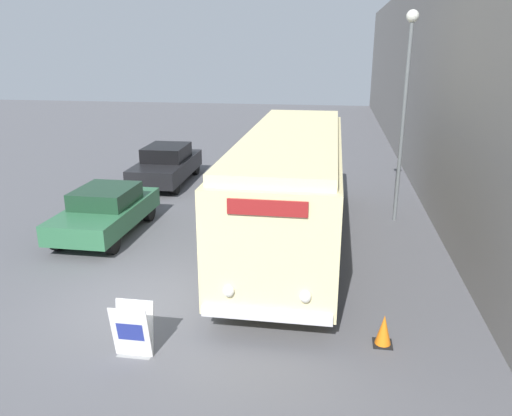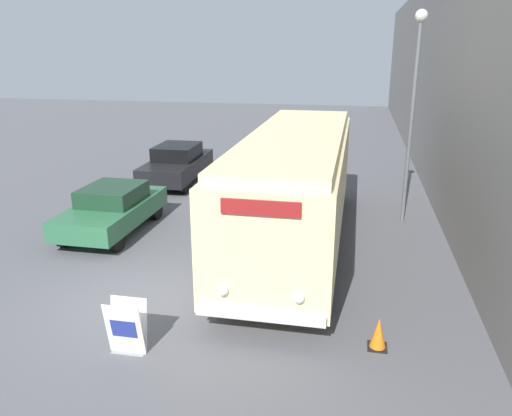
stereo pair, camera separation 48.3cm
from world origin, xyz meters
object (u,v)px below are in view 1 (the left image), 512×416
object	(u,v)px
sign_board	(133,331)
parked_car_near	(106,210)
parked_car_mid	(167,164)
streetlamp	(406,89)
traffic_cone	(384,330)
vintage_bus	(292,182)

from	to	relation	value
sign_board	parked_car_near	distance (m)	6.61
parked_car_mid	parked_car_near	bearing A→B (deg)	-90.15
parked_car_mid	streetlamp	bearing A→B (deg)	-22.10
sign_board	streetlamp	distance (m)	10.66
traffic_cone	streetlamp	bearing A→B (deg)	82.43
streetlamp	traffic_cone	bearing A→B (deg)	-97.57
parked_car_near	streetlamp	bearing A→B (deg)	17.15
sign_board	traffic_cone	bearing A→B (deg)	13.17
traffic_cone	sign_board	bearing A→B (deg)	-166.83
parked_car_near	traffic_cone	world-z (taller)	parked_car_near
parked_car_near	traffic_cone	xyz separation A→B (m)	(7.66, -4.74, -0.43)
sign_board	streetlamp	xyz separation A→B (m)	(5.47, 8.40, 3.63)
parked_car_near	parked_car_mid	world-z (taller)	parked_car_mid
streetlamp	parked_car_mid	xyz separation A→B (m)	(-8.76, 3.33, -3.36)
streetlamp	parked_car_mid	distance (m)	9.95
parked_car_near	parked_car_mid	size ratio (longest dim) A/B	0.91
traffic_cone	parked_car_near	bearing A→B (deg)	148.24
vintage_bus	sign_board	xyz separation A→B (m)	(-2.31, -5.92, -1.29)
streetlamp	parked_car_near	size ratio (longest dim) A/B	1.54
sign_board	parked_car_mid	bearing A→B (deg)	105.69
parked_car_near	vintage_bus	bearing A→B (deg)	1.65
vintage_bus	streetlamp	world-z (taller)	streetlamp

